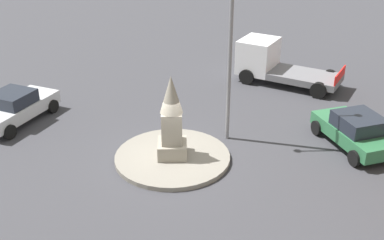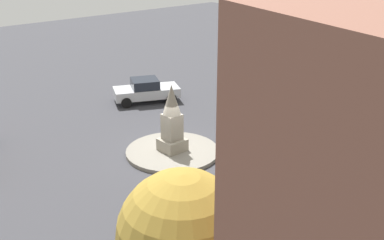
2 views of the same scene
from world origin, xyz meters
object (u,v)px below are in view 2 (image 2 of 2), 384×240
at_px(monument, 172,121).
at_px(car_silver_near_island, 146,90).
at_px(streetlamp, 234,56).
at_px(tree_mid_cluster, 183,235).
at_px(car_green_parked_left, 312,194).
at_px(truck_white_waiting, 367,123).

relative_size(monument, car_silver_near_island, 0.75).
distance_m(streetlamp, tree_mid_cluster, 10.83).
bearing_deg(streetlamp, car_green_parked_left, 170.43).
relative_size(car_green_parked_left, truck_white_waiting, 0.72).
xyz_separation_m(streetlamp, car_green_parked_left, (-5.17, 0.87, -4.29)).
height_order(monument, tree_mid_cluster, tree_mid_cluster).
xyz_separation_m(truck_white_waiting, tree_mid_cluster, (-3.47, 15.03, 2.05)).
bearing_deg(truck_white_waiting, streetlamp, 64.89).
bearing_deg(monument, tree_mid_cluster, 142.99).
height_order(monument, truck_white_waiting, monument).
bearing_deg(car_silver_near_island, streetlamp, 168.82).
bearing_deg(car_silver_near_island, car_green_parked_left, 169.39).
bearing_deg(streetlamp, truck_white_waiting, -115.11).
xyz_separation_m(car_silver_near_island, truck_white_waiting, (-12.58, -4.75, 0.34)).
height_order(car_silver_near_island, truck_white_waiting, truck_white_waiting).
xyz_separation_m(car_silver_near_island, tree_mid_cluster, (-16.05, 10.27, 2.40)).
distance_m(monument, tree_mid_cluster, 11.23).
height_order(car_green_parked_left, car_silver_near_island, car_silver_near_island).
xyz_separation_m(monument, truck_white_waiting, (-5.42, -8.32, -0.63)).
distance_m(car_green_parked_left, truck_white_waiting, 7.79).
distance_m(truck_white_waiting, tree_mid_cluster, 15.56).
height_order(streetlamp, tree_mid_cluster, streetlamp).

